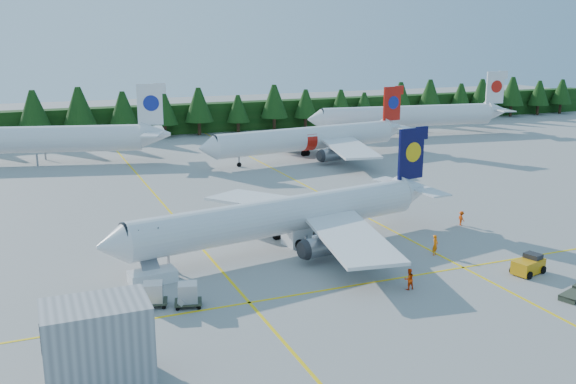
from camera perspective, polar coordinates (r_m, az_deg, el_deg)
name	(u,v)px	position (r m, az deg, el deg)	size (l,w,h in m)	color
ground	(370,255)	(60.61, 7.30, -5.60)	(320.00, 320.00, 0.00)	gray
taxi_stripe_a	(174,216)	(73.76, -10.10, -2.15)	(0.25, 120.00, 0.01)	yellow
taxi_stripe_b	(332,200)	(80.20, 3.97, -0.67)	(0.25, 120.00, 0.01)	yellow
taxi_stripe_cross	(405,277)	(55.82, 10.37, -7.44)	(80.00, 0.25, 0.01)	yellow
treeline_hedge	(174,119)	(135.62, -10.13, 6.40)	(220.00, 4.00, 6.00)	black
terminal_building	(98,345)	(39.59, -16.56, -12.93)	(6.00, 4.00, 5.20)	#94979C
airliner_navy	(275,218)	(60.91, -1.13, -2.30)	(35.49, 28.97, 10.38)	silver
airliner_red	(303,139)	(105.18, 1.36, 4.70)	(38.35, 31.36, 11.18)	silver
airliner_far_left	(18,139)	(110.48, -22.88, 4.33)	(41.79, 13.94, 12.40)	silver
airliner_far_right	(402,116)	(133.40, 10.09, 6.68)	(43.02, 9.34, 12.54)	silver
airstairs	(151,272)	(55.07, -12.04, -7.00)	(4.00, 5.43, 3.46)	silver
service_truck	(316,226)	(63.70, 2.47, -3.03)	(6.92, 3.41, 3.20)	silver
baggage_tug	(529,265)	(59.21, 20.61, -6.08)	(3.26, 2.31, 1.58)	orange
uld_pair	(171,293)	(49.73, -10.40, -8.85)	(4.76, 3.11, 1.57)	#333A2A
crew_a	(435,245)	(61.48, 12.96, -4.61)	(0.70, 0.46, 1.93)	#FF6605
crew_b	(409,279)	(53.02, 10.70, -7.61)	(0.86, 0.67, 1.76)	#F93D05
crew_c	(461,218)	(71.62, 15.16, -2.27)	(0.65, 0.44, 1.56)	#D93C04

